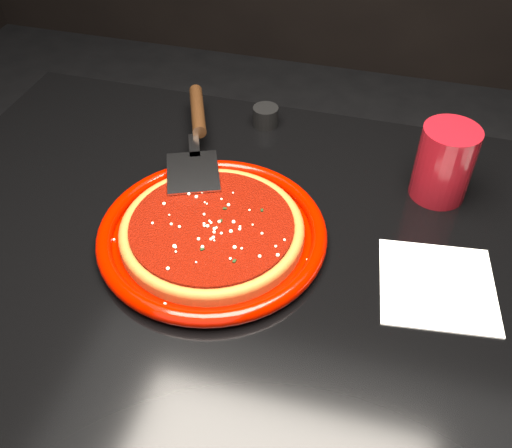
{
  "coord_description": "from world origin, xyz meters",
  "views": [
    {
      "loc": [
        0.14,
        -0.57,
        1.36
      ],
      "look_at": [
        -0.03,
        0.04,
        0.77
      ],
      "focal_mm": 40.0,
      "sensor_mm": 36.0,
      "label": 1
    }
  ],
  "objects": [
    {
      "name": "napkin_a",
      "position": [
        0.25,
        0.0,
        0.75
      ],
      "size": [
        0.18,
        0.18,
        0.0
      ],
      "primitive_type": "cube",
      "rotation": [
        0.0,
        0.0,
        0.12
      ],
      "color": "silver",
      "rests_on": "table"
    },
    {
      "name": "cup",
      "position": [
        0.23,
        0.21,
        0.81
      ],
      "size": [
        0.11,
        0.11,
        0.13
      ],
      "primitive_type": "cylinder",
      "rotation": [
        0.0,
        0.0,
        -0.26
      ],
      "color": "maroon",
      "rests_on": "table"
    },
    {
      "name": "basil_flecks",
      "position": [
        -0.09,
        0.01,
        0.78
      ],
      "size": [
        0.22,
        0.22,
        0.0
      ],
      "primitive_type": null,
      "color": "black",
      "rests_on": "plate"
    },
    {
      "name": "ramekin",
      "position": [
        -0.09,
        0.33,
        0.77
      ],
      "size": [
        0.06,
        0.06,
        0.04
      ],
      "primitive_type": "cylinder",
      "rotation": [
        0.0,
        0.0,
        0.37
      ],
      "color": "black",
      "rests_on": "table"
    },
    {
      "name": "pizza_crust_rim",
      "position": [
        -0.09,
        0.01,
        0.77
      ],
      "size": [
        0.33,
        0.33,
        0.02
      ],
      "primitive_type": "torus",
      "rotation": [
        0.0,
        0.0,
        -0.2
      ],
      "color": "brown",
      "rests_on": "plate"
    },
    {
      "name": "plate",
      "position": [
        -0.09,
        0.01,
        0.76
      ],
      "size": [
        0.41,
        0.41,
        0.03
      ],
      "primitive_type": "cylinder",
      "rotation": [
        0.0,
        0.0,
        -0.2
      ],
      "color": "#810700",
      "rests_on": "table"
    },
    {
      "name": "table",
      "position": [
        0.0,
        0.0,
        0.38
      ],
      "size": [
        1.2,
        0.8,
        0.75
      ],
      "primitive_type": "cube",
      "color": "black",
      "rests_on": "floor"
    },
    {
      "name": "pizza_sauce",
      "position": [
        -0.09,
        0.01,
        0.78
      ],
      "size": [
        0.29,
        0.29,
        0.01
      ],
      "primitive_type": "cylinder",
      "rotation": [
        0.0,
        0.0,
        -0.2
      ],
      "color": "#6A0D04",
      "rests_on": "plate"
    },
    {
      "name": "parmesan_dusting",
      "position": [
        -0.09,
        0.01,
        0.79
      ],
      "size": [
        0.24,
        0.24,
        0.01
      ],
      "primitive_type": null,
      "color": "beige",
      "rests_on": "plate"
    },
    {
      "name": "pizza_server",
      "position": [
        -0.18,
        0.2,
        0.79
      ],
      "size": [
        0.23,
        0.37,
        0.03
      ],
      "primitive_type": null,
      "rotation": [
        0.0,
        0.0,
        0.39
      ],
      "color": "silver",
      "rests_on": "plate"
    },
    {
      "name": "pizza_crust",
      "position": [
        -0.09,
        0.01,
        0.77
      ],
      "size": [
        0.33,
        0.33,
        0.01
      ],
      "primitive_type": "cylinder",
      "rotation": [
        0.0,
        0.0,
        -0.2
      ],
      "color": "brown",
      "rests_on": "plate"
    }
  ]
}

